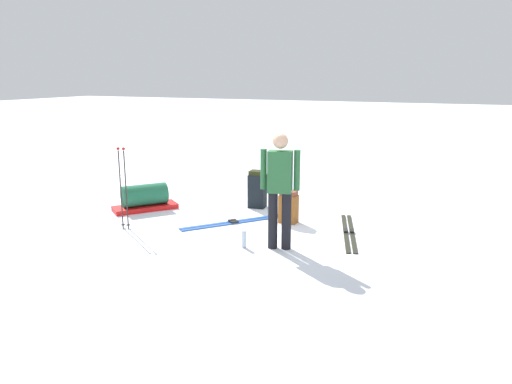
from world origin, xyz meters
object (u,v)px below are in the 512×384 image
Objects in this scene: ski_pair_near at (233,222)px; backpack_bright at (288,207)px; gear_sled at (145,198)px; thermos_bottle at (244,239)px; ski_pair_far at (349,232)px; backpack_large_dark at (257,189)px; skier_standing at (280,185)px; ski_poles_planted_near at (123,184)px.

ski_pair_near is 2.80× the size of backpack_bright.
thermos_bottle is at bearing 156.50° from gear_sled.
gear_sled is at bearing 2.69° from ski_pair_far.
thermos_bottle is (-0.74, 2.16, -0.22)m from backpack_large_dark.
ski_pair_near is (1.19, -0.86, -0.94)m from skier_standing.
ski_pair_far is at bearing -124.01° from skier_standing.
ski_pair_far is 2.68× the size of backpack_large_dark.
ski_poles_planted_near is (2.69, 0.14, -0.20)m from skier_standing.
thermos_bottle is (-2.20, 0.04, -0.62)m from ski_poles_planted_near.
backpack_bright is at bearing -96.26° from thermos_bottle.
skier_standing is 2.36× the size of backpack_large_dark.
ski_pair_near is at bearing -56.11° from thermos_bottle.
gear_sled is at bearing 28.68° from backpack_large_dark.
backpack_bright is 1.47m from thermos_bottle.
ski_pair_far is 2.19m from backpack_large_dark.
backpack_large_dark is 0.60× the size of gear_sled.
backpack_bright is at bearing -75.44° from skier_standing.
skier_standing is 2.40m from backpack_large_dark.
backpack_large_dark reaches higher than gear_sled.
ski_pair_far is 1.82m from thermos_bottle.
skier_standing is at bearing -177.00° from ski_poles_planted_near.
skier_standing is at bearing 144.25° from ski_pair_near.
backpack_bright reaches higher than gear_sled.
ski_poles_planted_near reaches higher than ski_pair_near.
ski_pair_near is 0.99m from backpack_bright.
ski_poles_planted_near reaches higher than backpack_bright.
backpack_bright is at bearing 141.96° from backpack_large_dark.
backpack_bright is 2.79m from ski_poles_planted_near.
skier_standing is 1.25× the size of ski_poles_planted_near.
backpack_large_dark reaches higher than thermos_bottle.
backpack_large_dark is at bearing -22.91° from ski_pair_far.
backpack_large_dark is at bearing -124.69° from ski_poles_planted_near.
backpack_large_dark is 1.14m from backpack_bright.
skier_standing is at bearing -159.30° from thermos_bottle.
ski_pair_far is at bearing -159.78° from ski_poles_planted_near.
skier_standing reaches higher than backpack_large_dark.
backpack_large_dark is at bearing -38.04° from backpack_bright.
backpack_large_dark is at bearing -71.11° from thermos_bottle.
thermos_bottle is at bearing 123.89° from ski_pair_near.
ski_pair_far is 1.13m from backpack_bright.
ski_pair_near is at bearing -35.75° from skier_standing.
thermos_bottle reaches higher than ski_pair_far.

